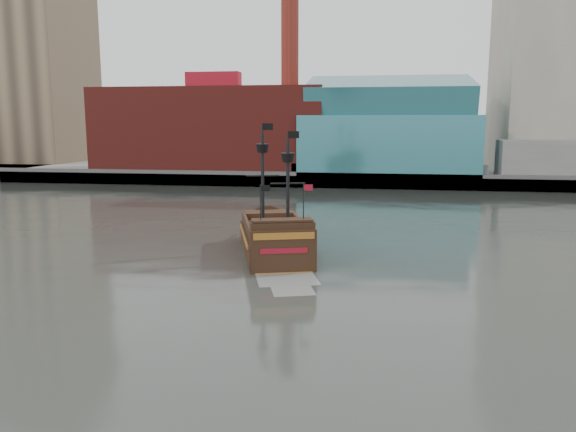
# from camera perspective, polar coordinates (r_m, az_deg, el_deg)

# --- Properties ---
(ground) EXTENTS (400.00, 400.00, 0.00)m
(ground) POSITION_cam_1_polar(r_m,az_deg,el_deg) (33.72, -6.16, -9.25)
(ground) COLOR #252823
(ground) RESTS_ON ground
(promenade_far) EXTENTS (220.00, 60.00, 2.00)m
(promenade_far) POSITION_cam_1_polar(r_m,az_deg,el_deg) (123.46, 5.18, 4.87)
(promenade_far) COLOR slate
(promenade_far) RESTS_ON ground
(seawall) EXTENTS (220.00, 1.00, 2.60)m
(seawall) POSITION_cam_1_polar(r_m,az_deg,el_deg) (94.15, 3.91, 3.65)
(seawall) COLOR #4C4C49
(seawall) RESTS_ON ground
(skyline) EXTENTS (149.00, 45.00, 62.00)m
(skyline) POSITION_cam_1_polar(r_m,az_deg,el_deg) (116.21, 7.76, 16.18)
(skyline) COLOR #7C674A
(skyline) RESTS_ON promenade_far
(pirate_ship) EXTENTS (8.90, 16.05, 11.52)m
(pirate_ship) POSITION_cam_1_polar(r_m,az_deg,el_deg) (46.28, -1.37, -2.69)
(pirate_ship) COLOR black
(pirate_ship) RESTS_ON ground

